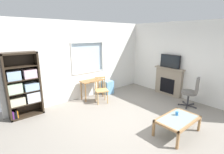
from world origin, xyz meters
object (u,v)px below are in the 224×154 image
at_px(tv, 170,61).
at_px(coffee_table, 178,120).
at_px(plastic_drawer_unit, 108,87).
at_px(wooden_chair, 101,90).
at_px(sippy_cup, 177,113).
at_px(fireplace, 169,81).
at_px(office_chair, 192,91).
at_px(desk_under_window, 92,84).
at_px(bookshelf, 23,87).

relative_size(tv, coffee_table, 0.74).
bearing_deg(plastic_drawer_unit, tv, -44.25).
height_order(wooden_chair, sippy_cup, wooden_chair).
relative_size(fireplace, sippy_cup, 13.09).
distance_m(office_chair, coffee_table, 1.87).
distance_m(wooden_chair, tv, 2.84).
xyz_separation_m(wooden_chair, tv, (2.46, -1.11, 0.88)).
distance_m(plastic_drawer_unit, sippy_cup, 3.23).
bearing_deg(desk_under_window, plastic_drawer_unit, 3.68).
xyz_separation_m(bookshelf, tv, (4.76, -1.73, 0.45)).
bearing_deg(sippy_cup, wooden_chair, 98.17).
bearing_deg(desk_under_window, wooden_chair, -85.77).
height_order(wooden_chair, fireplace, fireplace).
bearing_deg(bookshelf, desk_under_window, -2.77).
height_order(bookshelf, desk_under_window, bookshelf).
bearing_deg(desk_under_window, fireplace, -32.87).
relative_size(wooden_chair, plastic_drawer_unit, 1.72).
bearing_deg(bookshelf, sippy_cup, -50.60).
xyz_separation_m(office_chair, sippy_cup, (-1.67, -0.41, -0.10)).
bearing_deg(plastic_drawer_unit, bookshelf, 178.88).
bearing_deg(coffee_table, office_chair, 15.77).
bearing_deg(desk_under_window, coffee_table, -84.87).
height_order(fireplace, sippy_cup, fireplace).
bearing_deg(office_chair, sippy_cup, -166.33).
distance_m(plastic_drawer_unit, fireplace, 2.43).
bearing_deg(wooden_chair, office_chair, -47.40).
distance_m(desk_under_window, sippy_cup, 3.18).
distance_m(desk_under_window, plastic_drawer_unit, 0.84).
xyz_separation_m(wooden_chair, fireplace, (2.48, -1.11, 0.09)).
xyz_separation_m(wooden_chair, office_chair, (2.05, -2.23, 0.09)).
relative_size(wooden_chair, office_chair, 0.90).
bearing_deg(desk_under_window, bookshelf, 177.23).
bearing_deg(coffee_table, sippy_cup, 39.05).
relative_size(tv, sippy_cup, 8.95).
relative_size(bookshelf, office_chair, 1.88).
height_order(desk_under_window, tv, tv).
height_order(bookshelf, fireplace, bookshelf).
distance_m(plastic_drawer_unit, coffee_table, 3.34).
distance_m(bookshelf, sippy_cup, 4.24).
bearing_deg(coffee_table, fireplace, 36.21).
xyz_separation_m(bookshelf, office_chair, (4.35, -2.85, -0.34)).
relative_size(fireplace, office_chair, 1.18).
xyz_separation_m(office_chair, coffee_table, (-1.79, -0.51, -0.20)).
bearing_deg(wooden_chair, tv, -24.26).
bearing_deg(desk_under_window, tv, -33.06).
xyz_separation_m(plastic_drawer_unit, office_chair, (1.31, -2.79, 0.29)).
xyz_separation_m(bookshelf, sippy_cup, (2.68, -3.26, -0.44)).
bearing_deg(sippy_cup, fireplace, 36.03).
relative_size(plastic_drawer_unit, coffee_table, 0.48).
xyz_separation_m(plastic_drawer_unit, sippy_cup, (-0.36, -3.20, 0.19)).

